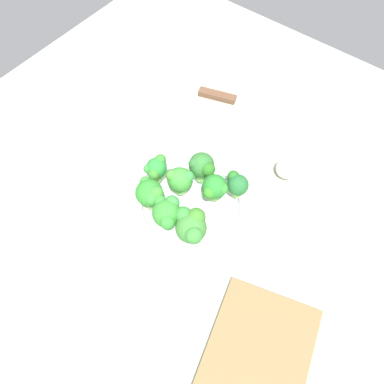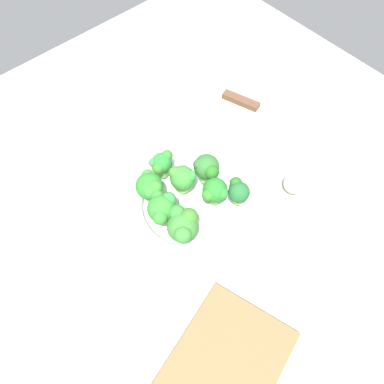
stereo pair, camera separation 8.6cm
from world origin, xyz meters
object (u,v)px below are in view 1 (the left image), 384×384
broccoli_floret_7 (215,188)px  cutting_board (257,356)px  broccoli_floret_6 (191,226)px  knife (235,101)px  broccoli_floret_0 (202,166)px  broccoli_floret_4 (180,180)px  garlic_bulb (287,168)px  broccoli_floret_2 (167,213)px  broccoli_floret_3 (155,169)px  broccoli_floret_1 (237,183)px  bowl (192,204)px  broccoli_floret_5 (150,193)px

broccoli_floret_7 → cutting_board: size_ratio=0.28×
broccoli_floret_6 → knife: size_ratio=0.29×
broccoli_floret_0 → broccoli_floret_7: 5.57cm
broccoli_floret_4 → broccoli_floret_7: size_ratio=0.98×
garlic_bulb → broccoli_floret_7: bearing=-25.7°
broccoli_floret_2 → garlic_bulb: size_ratio=1.51×
broccoli_floret_2 → knife: size_ratio=0.28×
broccoli_floret_7 → knife: 31.50cm
broccoli_floret_0 → broccoli_floret_3: (6.16, -7.24, -0.39)cm
broccoli_floret_1 → broccoli_floret_3: (7.59, -14.99, 0.52)cm
broccoli_floret_2 → knife: 40.19cm
bowl → broccoli_floret_2: broccoli_floret_2 is taller
broccoli_floret_7 → knife: broccoli_floret_7 is taller
knife → cutting_board: 60.89cm
broccoli_floret_3 → garlic_bulb: broccoli_floret_3 is taller
bowl → broccoli_floret_7: 7.04cm
bowl → broccoli_floret_7: broccoli_floret_7 is taller
broccoli_floret_4 → knife: (-30.42, -6.70, -6.26)cm
broccoli_floret_0 → broccoli_floret_2: (12.90, 1.34, 0.19)cm
broccoli_floret_0 → broccoli_floret_4: (5.01, -1.76, -0.65)cm
broccoli_floret_3 → cutting_board: (16.33, 36.35, -6.28)cm
bowl → broccoli_floret_3: (0.65, -8.94, 5.48)cm
broccoli_floret_4 → cutting_board: bearing=60.5°
bowl → broccoli_floret_1: broccoli_floret_1 is taller
broccoli_floret_0 → broccoli_floret_6: size_ratio=0.94×
broccoli_floret_0 → broccoli_floret_3: bearing=-49.6°
bowl → broccoli_floret_3: broccoli_floret_3 is taller
bowl → broccoli_floret_6: bearing=36.7°
broccoli_floret_6 → knife: broccoli_floret_6 is taller
bowl → broccoli_floret_1: size_ratio=4.20×
bowl → broccoli_floret_7: size_ratio=3.65×
broccoli_floret_5 → cutting_board: (10.97, 33.12, -6.81)cm
broccoli_floret_4 → knife: 31.78cm
broccoli_floret_2 → garlic_bulb: bearing=156.8°
broccoli_floret_4 → cutting_board: broccoli_floret_4 is taller
broccoli_floret_0 → broccoli_floret_7: bearing=65.2°
bowl → broccoli_floret_6: size_ratio=3.12×
broccoli_floret_2 → broccoli_floret_6: broccoli_floret_6 is taller
broccoli_floret_0 → broccoli_floret_3: size_ratio=1.13×
broccoli_floret_4 → garlic_bulb: size_ratio=1.32×
broccoli_floret_3 → knife: 32.27cm
broccoli_floret_4 → broccoli_floret_3: bearing=-78.1°
broccoli_floret_0 → knife: size_ratio=0.27×
broccoli_floret_0 → cutting_board: size_ratio=0.31×
bowl → garlic_bulb: (-19.44, 11.15, 0.80)cm
knife → broccoli_floret_0: bearing=18.4°
bowl → broccoli_floret_4: (-0.50, -3.47, 5.21)cm
broccoli_floret_7 → garlic_bulb: bearing=154.3°
broccoli_floret_4 → broccoli_floret_5: broccoli_floret_5 is taller
broccoli_floret_2 → knife: (-38.32, -9.80, -7.10)cm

